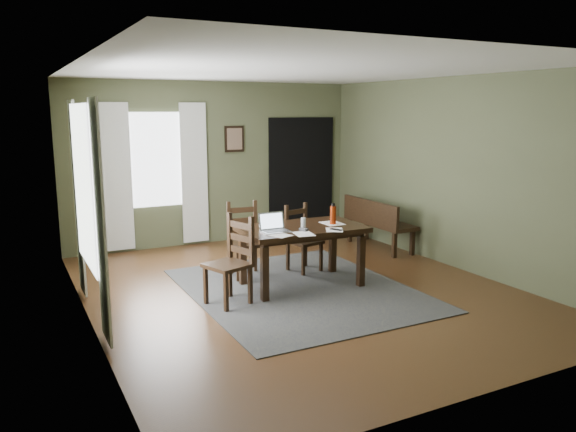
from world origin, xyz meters
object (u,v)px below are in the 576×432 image
dining_table (302,234)px  water_bottle (333,215)px  bench (376,219)px  laptop (274,227)px  chair_end (231,262)px  chair_back_right (302,239)px  chair_back_left (245,240)px

dining_table → water_bottle: size_ratio=5.73×
bench → laptop: laptop is taller
chair_end → chair_back_right: 1.61m
chair_back_right → bench: (1.69, 0.58, 0.02)m
chair_back_right → laptop: (-0.78, -0.70, 0.38)m
chair_back_right → water_bottle: size_ratio=3.39×
dining_table → chair_back_right: 0.73m
dining_table → bench: (2.03, 1.18, -0.20)m
bench → water_bottle: size_ratio=5.23×
chair_end → chair_back_left: size_ratio=1.03×
chair_end → laptop: bearing=82.4°
chair_end → chair_back_right: chair_end is taller
chair_back_right → chair_end: bearing=-161.7°
chair_end → water_bottle: (1.47, 0.16, 0.40)m
laptop → bench: bearing=28.8°
dining_table → chair_back_right: chair_back_right is taller
chair_end → water_bottle: size_ratio=3.76×
chair_back_left → water_bottle: size_ratio=3.67×
chair_back_right → laptop: bearing=-150.4°
chair_end → laptop: size_ratio=3.08×
laptop → chair_back_left: bearing=92.9°
dining_table → water_bottle: 0.48m
chair_back_right → water_bottle: water_bottle is taller
chair_end → water_bottle: water_bottle is taller
chair_back_right → dining_table: bearing=-131.7°
dining_table → chair_back_left: bearing=123.8°
dining_table → laptop: size_ratio=4.68×
laptop → water_bottle: (0.87, 0.04, 0.07)m
chair_back_left → laptop: chair_back_left is taller
chair_end → bench: (3.08, 1.40, -0.02)m
water_bottle → bench: bearing=37.8°
bench → dining_table: bearing=120.2°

